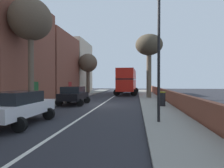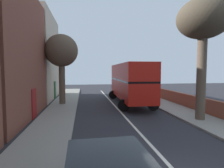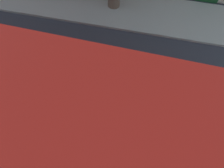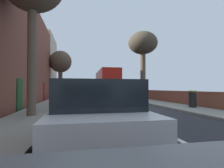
# 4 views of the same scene
# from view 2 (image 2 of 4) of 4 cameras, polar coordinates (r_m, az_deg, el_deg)

# --- Properties ---
(double_decker_bus) EXTENTS (3.78, 10.11, 4.06)m
(double_decker_bus) POSITION_cam_2_polar(r_m,az_deg,el_deg) (18.60, 5.61, 0.97)
(double_decker_bus) COLOR red
(double_decker_bus) RESTS_ON ground
(street_tree_left_2) EXTENTS (3.19, 3.19, 6.81)m
(street_tree_left_2) POSITION_cam_2_polar(r_m,az_deg,el_deg) (18.67, -15.59, 9.65)
(street_tree_left_2) COLOR brown
(street_tree_left_2) RESTS_ON sidewalk_left
(street_tree_right_3) EXTENTS (3.40, 3.40, 7.95)m
(street_tree_right_3) POSITION_cam_2_polar(r_m,az_deg,el_deg) (13.81, 26.72, 16.88)
(street_tree_right_3) COLOR brown
(street_tree_right_3) RESTS_ON sidewalk_right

